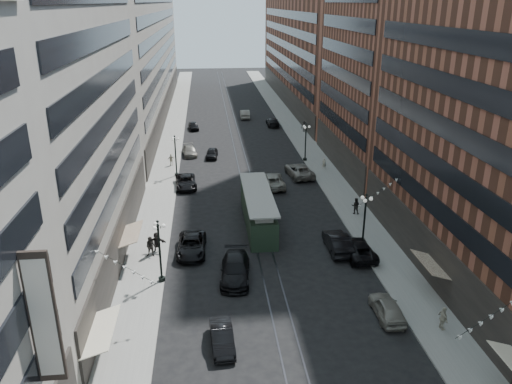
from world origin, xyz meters
name	(u,v)px	position (x,y,z in m)	size (l,w,h in m)	color
ground	(242,163)	(0.00, 60.00, 0.00)	(220.00, 220.00, 0.00)	black
sidewalk_west	(170,146)	(-11.00, 70.00, 0.07)	(4.00, 180.00, 0.15)	gray
sidewalk_east	(304,142)	(11.00, 70.00, 0.07)	(4.00, 180.00, 0.15)	gray
rail_west	(234,145)	(-0.70, 70.00, 0.01)	(0.12, 180.00, 0.02)	#2D2D33
rail_east	(242,144)	(0.70, 70.00, 0.01)	(0.12, 180.00, 0.02)	#2D2D33
building_west_mid	(58,106)	(-17.00, 33.00, 14.00)	(8.00, 36.00, 28.00)	gray
building_west_far	(143,49)	(-17.00, 96.00, 13.00)	(8.00, 90.00, 26.00)	gray
building_east_mid	(483,134)	(17.00, 28.00, 12.00)	(8.00, 30.00, 24.00)	brown
building_east_tower	(378,9)	(17.00, 56.00, 21.00)	(8.00, 26.00, 42.00)	brown
building_east_far	(302,49)	(17.00, 105.00, 12.00)	(8.00, 72.00, 24.00)	brown
lamppost_sw_far	(160,249)	(-9.20, 28.00, 3.10)	(1.03, 1.14, 5.52)	black
lamppost_sw_mid	(176,154)	(-9.20, 55.00, 3.10)	(1.03, 1.14, 5.52)	black
lamppost_se_far	(364,220)	(9.20, 32.00, 3.10)	(1.03, 1.14, 5.52)	black
lamppost_se_mid	(306,141)	(9.20, 60.00, 3.10)	(1.03, 1.14, 5.52)	black
streetcar	(258,210)	(0.00, 38.71, 1.64)	(2.85, 12.88, 3.56)	#1F3222
car_2	(192,245)	(-6.80, 32.98, 0.78)	(2.59, 5.62, 1.56)	black
car_4	(387,308)	(7.79, 21.34, 0.76)	(1.78, 4.43, 1.51)	gray
car_5	(222,337)	(-4.50, 19.21, 0.69)	(1.47, 4.21, 1.39)	black
pedestrian_2	(151,247)	(-10.45, 32.44, 1.11)	(0.93, 0.51, 1.92)	black
pedestrian_4	(443,318)	(11.10, 19.29, 1.05)	(1.05, 0.48, 1.80)	#ACA58E
car_7	(186,182)	(-7.83, 50.67, 0.75)	(2.48, 5.37, 1.49)	black
car_8	(190,151)	(-7.70, 64.79, 0.69)	(1.93, 4.75, 1.38)	#656259
car_9	(193,126)	(-7.35, 81.02, 0.70)	(1.65, 4.11, 1.40)	black
car_10	(338,242)	(6.80, 32.01, 0.87)	(1.85, 5.31, 1.75)	black
car_11	(299,170)	(7.11, 53.34, 0.86)	(2.85, 6.19, 1.72)	slate
car_12	(272,122)	(7.39, 82.46, 0.76)	(2.13, 5.23, 1.52)	black
car_13	(212,153)	(-4.35, 63.09, 0.70)	(1.66, 4.12, 1.40)	black
car_14	(245,114)	(2.76, 89.59, 0.83)	(1.76, 5.04, 1.66)	gray
pedestrian_5	(157,242)	(-10.01, 33.32, 1.11)	(1.79, 0.51, 1.93)	black
pedestrian_6	(171,160)	(-10.15, 59.47, 1.00)	(1.00, 0.46, 1.71)	#BAB29A
pedestrian_7	(356,206)	(10.88, 40.07, 1.06)	(0.89, 0.49, 1.83)	black
pedestrian_8	(324,164)	(11.02, 55.75, 0.92)	(0.56, 0.37, 1.55)	#A69F8A
pedestrian_9	(304,126)	(12.34, 76.96, 1.09)	(1.21, 0.50, 1.88)	black
car_extra_0	(235,269)	(-3.05, 27.97, 0.86)	(2.42, 5.95, 1.73)	black
car_extra_1	(358,249)	(8.37, 30.78, 0.74)	(2.46, 5.34, 1.48)	black
car_extra_2	(272,180)	(3.01, 49.83, 0.83)	(2.77, 6.00, 1.67)	gray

